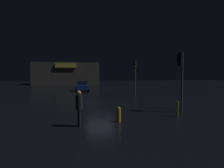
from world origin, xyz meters
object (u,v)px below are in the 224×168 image
car_near (82,86)px  fire_hydrant (119,114)px  traffic_signal_opposite (180,69)px  pedestrian (79,105)px  traffic_signal_main (135,70)px  store_building (68,74)px

car_near → fire_hydrant: car_near is taller
traffic_signal_opposite → car_near: bearing=111.6°
pedestrian → fire_hydrant: pedestrian is taller
traffic_signal_main → pedestrian: (-6.80, -13.19, -2.09)m
traffic_signal_opposite → traffic_signal_main: bearing=90.3°
car_near → fire_hydrant: size_ratio=5.48×
traffic_signal_main → traffic_signal_opposite: (0.05, -10.78, -0.13)m
store_building → car_near: size_ratio=3.64×
traffic_signal_opposite → pedestrian: 7.52m
traffic_signal_opposite → fire_hydrant: 5.71m
traffic_signal_main → fire_hydrant: size_ratio=5.35×
traffic_signal_opposite → pedestrian: (-6.85, -2.40, -1.96)m
traffic_signal_opposite → car_near: (-6.78, 17.11, -2.18)m
store_building → fire_hydrant: 40.88m
store_building → fire_hydrant: bearing=-81.4°
pedestrian → store_building: bearing=95.5°
car_near → fire_hydrant: 19.10m
store_building → pedestrian: size_ratio=9.13×
car_near → traffic_signal_opposite: bearing=-68.4°
traffic_signal_opposite → pedestrian: bearing=-160.7°
pedestrian → fire_hydrant: size_ratio=2.19×
store_building → traffic_signal_main: (10.77, -27.69, 0.33)m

